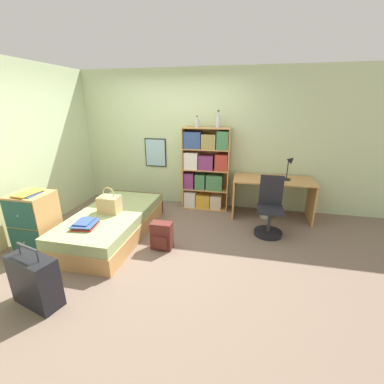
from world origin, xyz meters
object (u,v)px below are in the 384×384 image
(bed, at_px, (113,223))
(desk, at_px, (272,190))
(bottle_green, at_px, (197,123))
(bottle_brown, at_px, (218,121))
(book_stack_on_bed, at_px, (85,224))
(suitcase, at_px, (35,281))
(desk_lamp, at_px, (290,164))
(magazine_pile_on_dresser, at_px, (28,193))
(backpack, at_px, (162,236))
(bookcase, at_px, (205,170))
(waste_bin, at_px, (266,212))
(dresser, at_px, (35,222))
(desk_chair, at_px, (269,216))
(handbag, at_px, (110,204))

(bed, relative_size, desk, 1.43)
(bottle_green, xyz_separation_m, bottle_brown, (0.38, 0.01, 0.04))
(book_stack_on_bed, xyz_separation_m, suitcase, (0.06, -0.99, -0.16))
(desk_lamp, bearing_deg, magazine_pile_on_dresser, -152.40)
(suitcase, height_order, desk_lamp, desk_lamp)
(desk, distance_m, backpack, 2.20)
(bookcase, distance_m, backpack, 1.77)
(bottle_green, bearing_deg, magazine_pile_on_dresser, -132.84)
(bottle_green, xyz_separation_m, desk_lamp, (1.66, -0.18, -0.64))
(bed, bearing_deg, bottle_brown, 44.92)
(waste_bin, bearing_deg, suitcase, -131.86)
(bookcase, bearing_deg, bottle_green, 175.61)
(dresser, height_order, desk_chair, desk_chair)
(book_stack_on_bed, bearing_deg, magazine_pile_on_dresser, -173.98)
(bookcase, relative_size, desk_lamp, 3.61)
(handbag, bearing_deg, bookcase, 49.78)
(backpack, bearing_deg, book_stack_on_bed, -162.33)
(desk_lamp, bearing_deg, handbag, -154.91)
(book_stack_on_bed, xyz_separation_m, desk, (2.57, 1.79, 0.08))
(bottle_green, xyz_separation_m, backpack, (-0.17, -1.65, -1.45))
(handbag, bearing_deg, suitcase, -91.03)
(bottle_brown, bearing_deg, handbag, -134.60)
(magazine_pile_on_dresser, height_order, desk, magazine_pile_on_dresser)
(bottle_green, relative_size, waste_bin, 0.89)
(bed, height_order, book_stack_on_bed, book_stack_on_bed)
(desk, bearing_deg, waste_bin, -140.70)
(desk_chair, bearing_deg, book_stack_on_bed, -156.03)
(dresser, distance_m, bottle_green, 3.04)
(bottle_brown, bearing_deg, backpack, -108.51)
(bed, distance_m, magazine_pile_on_dresser, 1.22)
(backpack, bearing_deg, bottle_brown, 71.49)
(handbag, bearing_deg, bottle_green, 53.98)
(desk_lamp, height_order, backpack, desk_lamp)
(bed, distance_m, bookcase, 1.96)
(bookcase, xyz_separation_m, backpack, (-0.33, -1.64, -0.58))
(book_stack_on_bed, bearing_deg, dresser, -175.65)
(book_stack_on_bed, bearing_deg, desk, 34.86)
(dresser, bearing_deg, bookcase, 44.25)
(handbag, xyz_separation_m, desk_chair, (2.41, 0.60, -0.23))
(bookcase, bearing_deg, dresser, -135.75)
(desk_lamp, bearing_deg, desk_chair, -115.25)
(suitcase, bearing_deg, bookcase, 66.97)
(dresser, height_order, bookcase, bookcase)
(desk_lamp, relative_size, desk_chair, 0.47)
(bed, xyz_separation_m, bottle_green, (1.06, 1.43, 1.45))
(desk_chair, height_order, backpack, desk_chair)
(book_stack_on_bed, relative_size, suitcase, 0.54)
(magazine_pile_on_dresser, relative_size, bottle_green, 1.88)
(bottle_green, relative_size, desk_chair, 0.22)
(bed, height_order, magazine_pile_on_dresser, magazine_pile_on_dresser)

